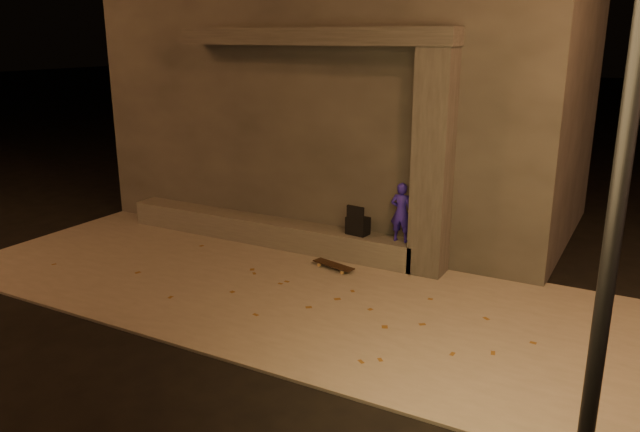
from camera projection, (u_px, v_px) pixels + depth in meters
The scene contains 9 objects.
ground at pixel (201, 345), 7.94m from camera, with size 120.00×120.00×0.00m, color black.
sidewalk at pixel (284, 290), 9.62m from camera, with size 11.00×4.40×0.04m, color slate.
building at pixel (355, 94), 13.14m from camera, with size 9.00×5.10×5.22m.
ledge at pixel (266, 231), 11.72m from camera, with size 6.00×0.55×0.45m, color #55524D.
column at pixel (433, 165), 9.80m from camera, with size 0.55×0.55×3.60m, color #353330.
canopy at pixel (313, 36), 10.32m from camera, with size 5.00×0.70×0.28m, color #353330.
skateboarder at pixel (401, 212), 10.27m from camera, with size 0.37×0.24×1.00m, color #281BAF.
backpack at pixel (358, 224), 10.72m from camera, with size 0.40×0.29×0.53m.
skateboard at pixel (333, 265), 10.39m from camera, with size 0.80×0.39×0.09m.
Camera 1 is at (4.80, -5.55, 3.79)m, focal length 35.00 mm.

